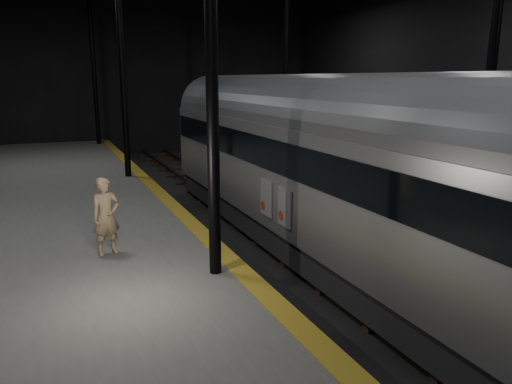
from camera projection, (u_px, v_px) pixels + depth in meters
ground at (288, 241)px, 16.27m from camera, size 44.00×44.00×0.00m
platform_left at (37, 258)px, 13.30m from camera, size 9.00×43.80×1.00m
platform_right at (464, 204)px, 19.01m from camera, size 9.00×43.80×1.00m
tactile_strip at (191, 222)px, 14.81m from camera, size 0.50×43.80×0.01m
track at (288, 239)px, 16.25m from camera, size 2.40×43.00×0.24m
train at (315, 161)px, 14.14m from camera, size 2.90×19.37×5.18m
woman at (106, 216)px, 11.95m from camera, size 0.78×0.62×1.89m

